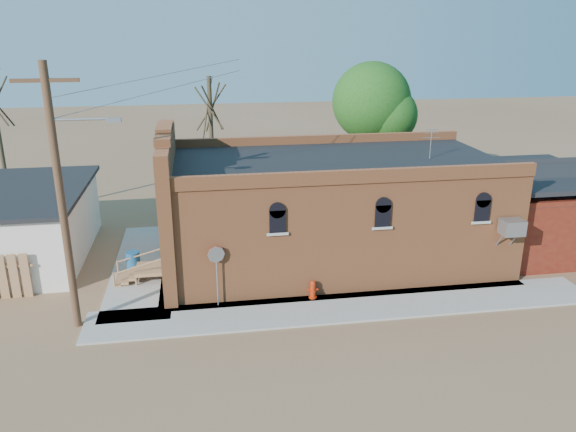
{
  "coord_description": "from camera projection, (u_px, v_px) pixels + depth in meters",
  "views": [
    {
      "loc": [
        -3.7,
        -17.15,
        9.97
      ],
      "look_at": [
        -0.14,
        4.84,
        2.4
      ],
      "focal_mm": 35.0,
      "sensor_mm": 36.0,
      "label": 1
    }
  ],
  "objects": [
    {
      "name": "stop_sign",
      "position": [
        216.0,
        260.0,
        20.38
      ],
      "size": [
        0.64,
        0.18,
        2.36
      ],
      "rotation": [
        0.0,
        0.0,
        -0.22
      ],
      "color": "gray",
      "rests_on": "sidewalk_south"
    },
    {
      "name": "tree_bare_near",
      "position": [
        210.0,
        106.0,
        29.58
      ],
      "size": [
        2.8,
        2.8,
        7.65
      ],
      "color": "#463C28",
      "rests_on": "ground"
    },
    {
      "name": "fire_hydrant",
      "position": [
        313.0,
        289.0,
        21.39
      ],
      "size": [
        0.41,
        0.4,
        0.72
      ],
      "rotation": [
        0.0,
        0.0,
        0.25
      ],
      "color": "#A82309",
      "rests_on": "sidewalk_south"
    },
    {
      "name": "utility_pole",
      "position": [
        62.0,
        195.0,
        18.15
      ],
      "size": [
        3.12,
        0.26,
        9.0
      ],
      "color": "#47301C",
      "rests_on": "ground"
    },
    {
      "name": "sidewalk_south",
      "position": [
        348.0,
        307.0,
        20.85
      ],
      "size": [
        19.0,
        2.2,
        0.08
      ],
      "primitive_type": "cube",
      "color": "#9E9991",
      "rests_on": "ground"
    },
    {
      "name": "red_shed",
      "position": [
        534.0,
        201.0,
        25.95
      ],
      "size": [
        5.4,
        6.4,
        4.3
      ],
      "color": "#5D150F",
      "rests_on": "ground"
    },
    {
      "name": "trash_barrel",
      "position": [
        133.0,
        262.0,
        23.72
      ],
      "size": [
        0.7,
        0.7,
        0.87
      ],
      "primitive_type": "cylinder",
      "rotation": [
        0.0,
        0.0,
        0.28
      ],
      "color": "navy",
      "rests_on": "sidewalk_west"
    },
    {
      "name": "sidewalk_west",
      "position": [
        145.0,
        266.0,
        24.44
      ],
      "size": [
        2.6,
        10.0,
        0.08
      ],
      "primitive_type": "cube",
      "color": "#9E9991",
      "rests_on": "ground"
    },
    {
      "name": "tree_leafy",
      "position": [
        371.0,
        102.0,
        31.42
      ],
      "size": [
        4.4,
        4.4,
        8.15
      ],
      "color": "#463C28",
      "rests_on": "ground"
    },
    {
      "name": "brick_bar",
      "position": [
        326.0,
        210.0,
        24.43
      ],
      "size": [
        16.4,
        7.97,
        6.3
      ],
      "color": "#B76437",
      "rests_on": "ground"
    },
    {
      "name": "ground",
      "position": [
        314.0,
        324.0,
        19.8
      ],
      "size": [
        120.0,
        120.0,
        0.0
      ],
      "primitive_type": "plane",
      "color": "brown",
      "rests_on": "ground"
    }
  ]
}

